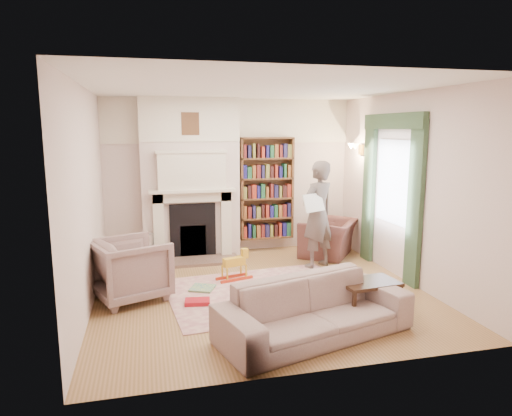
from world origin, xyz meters
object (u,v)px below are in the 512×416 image
object	(u,v)px
paraffin_heater	(147,250)
coffee_table	(368,299)
bookcase	(266,188)
armchair_left	(131,269)
armchair_reading	(328,238)
sofa	(315,309)
man_reading	(318,215)
rocking_horse	(234,265)

from	to	relation	value
paraffin_heater	coffee_table	bearing A→B (deg)	-46.62
bookcase	armchair_left	world-z (taller)	bookcase
armchair_left	coffee_table	bearing A→B (deg)	-136.89
armchair_reading	sofa	world-z (taller)	armchair_reading
armchair_left	armchair_reading	bearing A→B (deg)	-90.34
armchair_reading	armchair_left	xyz separation A→B (m)	(-3.40, -1.38, 0.09)
armchair_left	coffee_table	distance (m)	3.11
armchair_left	sofa	world-z (taller)	armchair_left
man_reading	sofa	bearing A→B (deg)	42.69
sofa	coffee_table	world-z (taller)	sofa
man_reading	coffee_table	bearing A→B (deg)	60.69
armchair_left	paraffin_heater	xyz separation A→B (m)	(0.22, 1.48, -0.14)
armchair_left	bookcase	bearing A→B (deg)	-72.60
bookcase	rocking_horse	size ratio (longest dim) A/B	3.47
bookcase	armchair_reading	xyz separation A→B (m)	(0.99, -0.63, -0.85)
sofa	man_reading	distance (m)	2.67
sofa	coffee_table	distance (m)	0.91
armchair_left	rocking_horse	distance (m)	1.56
armchair_reading	sofa	size ratio (longest dim) A/B	0.46
coffee_table	rocking_horse	xyz separation A→B (m)	(-1.33, 1.72, 0.01)
rocking_horse	coffee_table	bearing A→B (deg)	-68.50
bookcase	man_reading	xyz separation A→B (m)	(0.54, -1.23, -0.29)
bookcase	armchair_left	size ratio (longest dim) A/B	2.03
sofa	rocking_horse	distance (m)	2.14
armchair_reading	rocking_horse	size ratio (longest dim) A/B	1.88
bookcase	rocking_horse	world-z (taller)	bookcase
coffee_table	paraffin_heater	size ratio (longest dim) A/B	1.27
bookcase	coffee_table	bearing A→B (deg)	-82.84
bookcase	armchair_reading	size ratio (longest dim) A/B	1.85
paraffin_heater	rocking_horse	distance (m)	1.65
coffee_table	paraffin_heater	distance (m)	3.80
man_reading	armchair_reading	bearing A→B (deg)	-152.63
bookcase	coffee_table	world-z (taller)	bookcase
rocking_horse	man_reading	bearing A→B (deg)	-2.93
rocking_horse	armchair_left	bearing A→B (deg)	179.81
bookcase	rocking_horse	xyz separation A→B (m)	(-0.92, -1.58, -0.94)
armchair_left	rocking_horse	world-z (taller)	armchair_left
armchair_reading	man_reading	bearing A→B (deg)	0.51
man_reading	armchair_left	bearing A→B (deg)	-10.96
bookcase	coffee_table	distance (m)	3.45
armchair_left	paraffin_heater	world-z (taller)	armchair_left
man_reading	coffee_table	distance (m)	2.17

